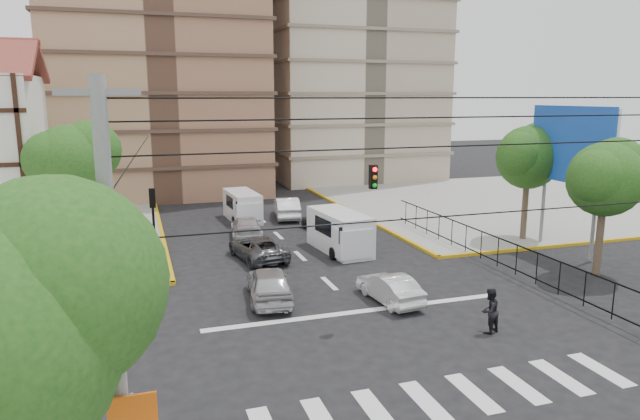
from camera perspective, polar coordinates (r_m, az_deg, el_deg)
name	(u,v)px	position (r m, az deg, el deg)	size (l,w,h in m)	color
ground	(370,322)	(23.03, 5.07, -11.13)	(160.00, 160.00, 0.00)	black
sidewalk_ne	(498,203)	(49.49, 17.39, 0.69)	(26.00, 26.00, 0.15)	gray
crosswalk_stripes	(450,397)	(18.22, 12.86, -17.78)	(12.00, 2.40, 0.01)	silver
stop_line	(359,311)	(24.05, 3.93, -10.09)	(13.00, 0.40, 0.01)	silver
park_fence	(497,269)	(30.98, 17.27, -5.65)	(0.10, 22.50, 1.66)	black
billboard	(572,147)	(34.42, 23.88, 5.74)	(0.36, 6.20, 8.10)	slate
tree_park_a	(607,176)	(30.71, 26.75, 3.07)	(4.41, 3.60, 6.83)	#473828
tree_park_c	(530,154)	(36.54, 20.23, 5.24)	(4.65, 3.80, 7.25)	#473828
tree_tudor	(72,159)	(35.87, -23.56, 4.70)	(5.39, 4.40, 7.43)	#473828
traffic_light_nw	(153,219)	(27.91, -16.32, -0.84)	(0.28, 0.22, 4.40)	black
traffic_light_hanging	(397,182)	(19.64, 7.70, 2.80)	(18.00, 9.12, 0.92)	black
utility_pole_sw	(115,319)	(11.27, -19.83, -10.26)	(1.40, 0.28, 9.00)	slate
van_right_lane	(341,233)	(32.46, 2.13, -2.33)	(2.50, 5.25, 2.28)	silver
van_left_lane	(243,207)	(40.92, -7.71, 0.29)	(2.12, 4.70, 2.07)	silver
car_silver_front_left	(269,283)	(25.11, -5.10, -7.33)	(1.80, 4.48, 1.53)	#AEAEB3
car_white_front_right	(390,288)	(25.06, 6.97, -7.73)	(1.33, 3.82, 1.26)	silver
car_grey_mid_left	(258,248)	(31.31, -6.24, -3.77)	(2.17, 4.70, 1.31)	#515358
car_silver_rear_left	(246,227)	(36.27, -7.37, -1.68)	(1.86, 4.57, 1.33)	silver
car_darkgrey_mid_right	(321,221)	(37.51, 0.11, -1.16)	(1.56, 3.87, 1.32)	#2A2B2D
car_white_rear_right	(287,208)	(41.67, -3.34, 0.24)	(1.63, 4.67, 1.54)	white
pedestrian_crosswalk	(490,311)	(22.62, 16.60, -9.63)	(0.84, 0.66, 1.74)	black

